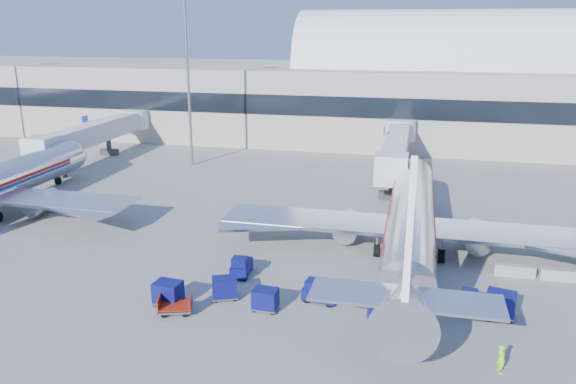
% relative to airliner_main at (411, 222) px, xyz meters
% --- Properties ---
extents(ground, '(260.00, 260.00, 0.00)m').
position_rel_airliner_main_xyz_m(ground, '(-10.00, -4.51, -2.93)').
color(ground, gray).
rests_on(ground, ground).
extents(terminal, '(170.00, 28.15, 21.00)m').
position_rel_airliner_main_xyz_m(terminal, '(-23.60, 51.46, 4.60)').
color(terminal, '#B2AA9E').
rests_on(terminal, ground).
extents(airliner_main, '(32.00, 37.26, 12.07)m').
position_rel_airliner_main_xyz_m(airliner_main, '(0.00, 0.00, 0.00)').
color(airliner_main, silver).
rests_on(airliner_main, ground).
extents(jetbridge_near, '(4.40, 27.50, 6.25)m').
position_rel_airliner_main_xyz_m(jetbridge_near, '(-2.40, 26.30, 1.00)').
color(jetbridge_near, silver).
rests_on(jetbridge_near, ground).
extents(jetbridge_mid, '(4.40, 27.50, 6.25)m').
position_rel_airliner_main_xyz_m(jetbridge_mid, '(-44.40, 26.30, 1.00)').
color(jetbridge_mid, silver).
rests_on(jetbridge_mid, ground).
extents(mast_west, '(2.00, 1.20, 22.60)m').
position_rel_airliner_main_xyz_m(mast_west, '(-30.00, 25.49, 11.87)').
color(mast_west, slate).
rests_on(mast_west, ground).
extents(barrier_near, '(3.00, 0.55, 0.90)m').
position_rel_airliner_main_xyz_m(barrier_near, '(8.00, -2.51, -2.48)').
color(barrier_near, '#9E9E96').
rests_on(barrier_near, ground).
extents(barrier_mid, '(3.00, 0.55, 0.90)m').
position_rel_airliner_main_xyz_m(barrier_mid, '(11.30, -2.51, -2.48)').
color(barrier_mid, '#9E9E96').
rests_on(barrier_mid, ground).
extents(tug_lead, '(2.58, 1.58, 1.58)m').
position_rel_airliner_main_xyz_m(tug_lead, '(-5.90, -9.97, -2.21)').
color(tug_lead, '#0B0E55').
rests_on(tug_lead, ground).
extents(tug_right, '(2.80, 1.82, 1.68)m').
position_rel_airliner_main_xyz_m(tug_right, '(4.54, -9.43, -2.16)').
color(tug_right, '#0B0E55').
rests_on(tug_right, ground).
extents(tug_left, '(1.48, 2.66, 1.67)m').
position_rel_airliner_main_xyz_m(tug_left, '(-12.49, -7.13, -2.16)').
color(tug_left, '#0B0E55').
rests_on(tug_left, ground).
extents(cart_train_a, '(1.77, 1.38, 1.52)m').
position_rel_airliner_main_xyz_m(cart_train_a, '(-9.21, -11.98, -2.12)').
color(cart_train_a, '#0B0E55').
rests_on(cart_train_a, ground).
extents(cart_train_b, '(2.16, 1.93, 1.56)m').
position_rel_airliner_main_xyz_m(cart_train_b, '(-12.45, -11.04, -2.09)').
color(cart_train_b, '#0B0E55').
rests_on(cart_train_b, ground).
extents(cart_train_c, '(2.03, 1.63, 1.68)m').
position_rel_airliner_main_xyz_m(cart_train_c, '(-15.93, -12.76, -2.03)').
color(cart_train_c, '#0B0E55').
rests_on(cart_train_c, ground).
extents(cart_solo_near, '(2.27, 1.88, 1.80)m').
position_rel_airliner_main_xyz_m(cart_solo_near, '(-1.33, -12.00, -1.97)').
color(cart_solo_near, '#0B0E55').
rests_on(cart_solo_near, ground).
extents(cart_solo_far, '(2.22, 1.88, 1.71)m').
position_rel_airliner_main_xyz_m(cart_solo_far, '(6.14, -9.26, -2.02)').
color(cart_solo_far, '#0B0E55').
rests_on(cart_solo_far, ground).
extents(cart_open_red, '(2.55, 2.13, 0.59)m').
position_rel_airliner_main_xyz_m(cart_open_red, '(-14.94, -13.77, -2.51)').
color(cart_open_red, slate).
rests_on(cart_open_red, ground).
extents(ramp_worker, '(0.60, 0.72, 1.69)m').
position_rel_airliner_main_xyz_m(ramp_worker, '(5.37, -15.91, -2.08)').
color(ramp_worker, '#93E117').
rests_on(ramp_worker, ground).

